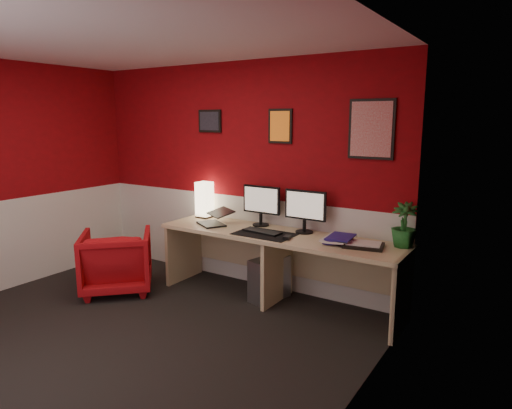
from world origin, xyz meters
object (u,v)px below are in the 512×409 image
at_px(potted_plant, 404,225).
at_px(laptop, 211,215).
at_px(zen_tray, 364,245).
at_px(monitor_left, 261,199).
at_px(desk, 277,268).
at_px(shoji_lamp, 205,201).
at_px(pc_tower, 269,279).
at_px(monitor_right, 305,205).
at_px(armchair, 117,261).

bearing_deg(potted_plant, laptop, -172.58).
bearing_deg(zen_tray, monitor_left, 170.37).
xyz_separation_m(desk, potted_plant, (1.20, 0.21, 0.57)).
bearing_deg(monitor_left, shoji_lamp, -179.93).
bearing_deg(potted_plant, shoji_lamp, 179.91).
height_order(desk, potted_plant, potted_plant).
height_order(shoji_lamp, zen_tray, shoji_lamp).
xyz_separation_m(shoji_lamp, monitor_left, (0.78, 0.00, 0.09)).
distance_m(monitor_left, potted_plant, 1.53).
height_order(shoji_lamp, laptop, shoji_lamp).
xyz_separation_m(zen_tray, potted_plant, (0.30, 0.20, 0.19)).
xyz_separation_m(desk, pc_tower, (-0.10, 0.02, -0.14)).
bearing_deg(laptop, monitor_right, 43.23).
xyz_separation_m(shoji_lamp, potted_plant, (2.31, -0.00, 0.00)).
height_order(zen_tray, pc_tower, zen_tray).
height_order(monitor_left, zen_tray, monitor_left).
distance_m(desk, monitor_right, 0.71).
height_order(pc_tower, armchair, armchair).
bearing_deg(desk, zen_tray, 0.08).
bearing_deg(monitor_right, potted_plant, 1.18).
distance_m(shoji_lamp, zen_tray, 2.03).
bearing_deg(laptop, pc_tower, 35.79).
height_order(laptop, zen_tray, laptop).
distance_m(monitor_left, zen_tray, 1.28).
bearing_deg(monitor_left, desk, -32.26).
bearing_deg(armchair, laptop, 172.42).
relative_size(desk, armchair, 3.51).
xyz_separation_m(monitor_left, zen_tray, (1.23, -0.21, -0.28)).
bearing_deg(laptop, monitor_left, 59.09).
bearing_deg(monitor_right, laptop, -166.67).
bearing_deg(potted_plant, armchair, -162.71).
bearing_deg(armchair, potted_plant, 153.02).
relative_size(monitor_left, armchair, 0.78).
relative_size(potted_plant, armchair, 0.55).
bearing_deg(monitor_right, desk, -138.19).
height_order(desk, monitor_left, monitor_left).
bearing_deg(potted_plant, pc_tower, -171.75).
distance_m(laptop, pc_tower, 0.94).
relative_size(monitor_right, zen_tray, 1.66).
xyz_separation_m(laptop, potted_plant, (2.01, 0.26, 0.09)).
distance_m(shoji_lamp, laptop, 0.41).
distance_m(zen_tray, armchair, 2.67).
relative_size(desk, zen_tray, 7.43).
bearing_deg(monitor_right, armchair, -155.00).
distance_m(monitor_right, pc_tower, 0.87).
distance_m(monitor_right, potted_plant, 0.99).
relative_size(monitor_right, potted_plant, 1.42).
distance_m(desk, shoji_lamp, 1.27).
relative_size(shoji_lamp, potted_plant, 0.98).
distance_m(zen_tray, potted_plant, 0.41).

